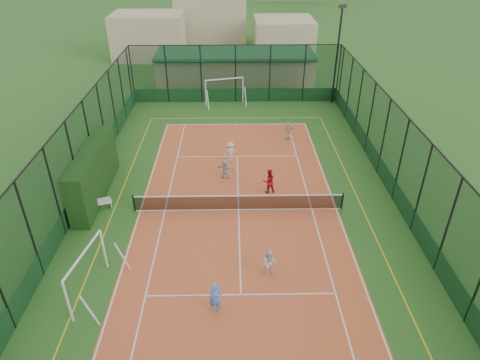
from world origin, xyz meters
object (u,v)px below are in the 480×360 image
object	(u,v)px
child_far_left	(230,152)
coach	(269,181)
futsal_goal_near	(87,274)
futsal_goal_far	(224,91)
clubhouse	(235,68)
child_near_mid	(215,298)
child_near_right	(270,263)
white_bench	(99,203)
child_far_right	(289,131)
floodlight_ne	(337,56)
child_far_back	(225,169)

from	to	relation	value
child_far_left	coach	distance (m)	4.57
futsal_goal_near	futsal_goal_far	distance (m)	23.28
clubhouse	child_near_mid	world-z (taller)	clubhouse
child_near_right	coach	size ratio (longest dim) A/B	0.92
white_bench	futsal_goal_far	size ratio (longest dim) A/B	0.41
futsal_goal_near	child_near_mid	distance (m)	5.58
child_far_left	futsal_goal_far	bearing A→B (deg)	-108.21
child_far_right	futsal_goal_far	bearing A→B (deg)	-61.87
futsal_goal_far	child_near_mid	distance (m)	23.79
child_near_right	child_far_left	xyz separation A→B (m)	(-1.79, 10.97, -0.01)
floodlight_ne	child_far_left	distance (m)	14.53
futsal_goal_far	child_near_mid	size ratio (longest dim) A/B	2.34
child_far_left	child_far_back	bearing A→B (deg)	61.64
floodlight_ne	futsal_goal_near	bearing A→B (deg)	-123.63
child_near_mid	child_far_right	bearing A→B (deg)	75.84
floodlight_ne	futsal_goal_near	distance (m)	27.44
floodlight_ne	child_far_back	distance (m)	16.46
child_far_back	futsal_goal_near	bearing A→B (deg)	71.07
white_bench	child_far_left	world-z (taller)	child_far_left
white_bench	child_far_left	xyz separation A→B (m)	(7.33, 5.57, 0.29)
child_far_right	coach	xyz separation A→B (m)	(-2.02, -7.26, 0.08)
clubhouse	futsal_goal_near	bearing A→B (deg)	-103.02
clubhouse	futsal_goal_far	xyz separation A→B (m)	(-0.98, -5.49, -0.46)
white_bench	coach	size ratio (longest dim) A/B	0.95
white_bench	futsal_goal_far	xyz separation A→B (m)	(6.82, 16.30, 0.71)
child_near_right	coach	distance (m)	7.03
child_far_right	child_near_mid	bearing A→B (deg)	68.55
futsal_goal_near	child_far_back	size ratio (longest dim) A/B	2.55
child_near_right	child_far_back	bearing A→B (deg)	107.64
floodlight_ne	futsal_goal_near	world-z (taller)	floodlight_ne
floodlight_ne	white_bench	distance (m)	23.48
floodlight_ne	white_bench	size ratio (longest dim) A/B	5.76
clubhouse	coach	bearing A→B (deg)	-84.87
futsal_goal_far	child_far_left	bearing A→B (deg)	-101.33
child_far_back	coach	distance (m)	3.08
child_near_mid	child_far_right	distance (m)	17.07
child_near_right	child_far_left	world-z (taller)	child_near_right
futsal_goal_far	coach	bearing A→B (deg)	-93.32
child_near_mid	child_far_back	xyz separation A→B (m)	(0.29, 10.79, -0.09)
futsal_goal_near	child_far_right	xyz separation A→B (m)	(10.33, 15.19, -0.39)
child_near_mid	child_far_left	xyz separation A→B (m)	(0.59, 13.06, -0.05)
child_far_left	child_near_mid	bearing A→B (deg)	66.44
child_far_right	futsal_goal_near	bearing A→B (deg)	50.95
floodlight_ne	child_near_right	bearing A→B (deg)	-108.45
floodlight_ne	child_near_mid	world-z (taller)	floodlight_ne
futsal_goal_near	coach	distance (m)	11.49
child_far_left	coach	bearing A→B (deg)	98.90
white_bench	child_near_right	xyz separation A→B (m)	(9.13, -5.40, 0.30)
child_near_right	coach	bearing A→B (deg)	90.21
clubhouse	child_far_back	distance (m)	18.53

